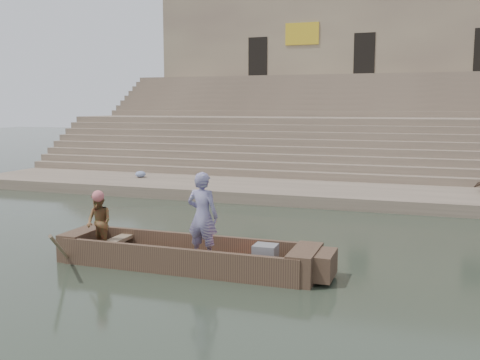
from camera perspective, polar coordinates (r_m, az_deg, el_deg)
The scene contains 11 objects.
ground at distance 12.18m, azimuth 9.10°, elevation -8.44°, with size 120.00×120.00×0.00m, color #283326.
lower_landing at distance 19.89m, azimuth 13.10°, elevation -1.62°, with size 32.00×4.00×0.40m, color gray.
mid_landing at distance 27.18m, azimuth 14.83°, elevation 3.36°, with size 32.00×3.00×2.80m, color gray.
upper_landing at distance 34.10m, azimuth 15.78°, elevation 6.20°, with size 32.00×3.00×5.20m, color gray.
ghat_steps at distance 28.84m, azimuth 15.11°, elevation 4.39°, with size 32.00×11.00×5.20m.
building_wall at distance 38.15m, azimuth 16.30°, elevation 10.83°, with size 32.00×5.07×11.20m.
main_rowboat at distance 11.72m, azimuth -5.63°, elevation -8.48°, with size 5.00×1.30×0.22m, color brown.
rowboat_trim at distance 11.57m, azimuth -4.73°, elevation -7.66°, with size 6.04×2.63×1.94m.
standing_man at distance 11.20m, azimuth -3.94°, elevation -3.80°, with size 0.67×0.44×1.84m, color navy.
rowing_man at distance 12.33m, azimuth -14.56°, elevation -4.30°, with size 0.62×0.48×1.27m, color #226627.
television at distance 11.04m, azimuth 2.63°, elevation -7.79°, with size 0.46×0.42×0.40m.
Camera 1 is at (1.95, -11.54, 3.39)m, focal length 40.71 mm.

